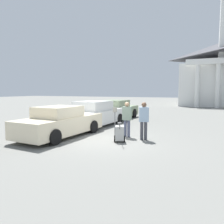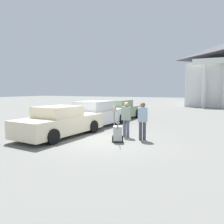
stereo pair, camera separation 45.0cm
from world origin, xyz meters
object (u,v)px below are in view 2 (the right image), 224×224
(person_worker, at_px, (126,117))
(person_supervisor, at_px, (143,119))
(parked_car_white, at_px, (96,114))
(parked_car_cream, at_px, (60,122))
(parking_meter, at_px, (114,116))
(equipment_cart, at_px, (118,133))
(parked_car_sage, at_px, (119,110))

(person_worker, height_order, person_supervisor, person_supervisor)
(parked_car_white, relative_size, person_worker, 3.18)
(parked_car_cream, height_order, person_worker, person_worker)
(person_supervisor, bearing_deg, parked_car_cream, -6.60)
(parked_car_cream, bearing_deg, parked_car_white, 94.20)
(parking_meter, bearing_deg, equipment_cart, -57.43)
(parked_car_cream, relative_size, parked_car_white, 0.90)
(parked_car_white, xyz_separation_m, person_supervisor, (3.85, -2.59, 0.25))
(parked_car_cream, relative_size, person_supervisor, 2.81)
(parked_car_white, xyz_separation_m, parked_car_sage, (0.00, 3.48, -0.02))
(parked_car_cream, relative_size, parked_car_sage, 1.00)
(equipment_cart, bearing_deg, parked_car_cream, 158.76)
(parked_car_cream, bearing_deg, person_supervisor, 16.91)
(parked_car_sage, distance_m, equipment_cart, 7.50)
(parked_car_cream, distance_m, person_supervisor, 3.96)
(parked_car_sage, bearing_deg, parked_car_white, -85.82)
(person_worker, bearing_deg, parking_meter, 6.38)
(parked_car_sage, distance_m, parking_meter, 6.35)
(parking_meter, relative_size, equipment_cart, 1.40)
(parking_meter, distance_m, equipment_cart, 1.31)
(person_worker, bearing_deg, parked_car_white, -42.14)
(equipment_cart, bearing_deg, person_supervisor, 20.43)
(parked_car_cream, xyz_separation_m, parking_meter, (2.38, 1.06, 0.29))
(parked_car_sage, relative_size, equipment_cart, 4.76)
(parking_meter, bearing_deg, parked_car_cream, -155.97)
(person_worker, distance_m, person_supervisor, 0.95)
(parked_car_white, height_order, person_worker, person_worker)
(parked_car_cream, bearing_deg, equipment_cart, 5.67)
(parked_car_white, height_order, parked_car_sage, parked_car_white)
(equipment_cart, bearing_deg, parked_car_sage, 90.94)
(parked_car_white, distance_m, equipment_cart, 4.54)
(parked_car_white, height_order, person_supervisor, person_supervisor)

